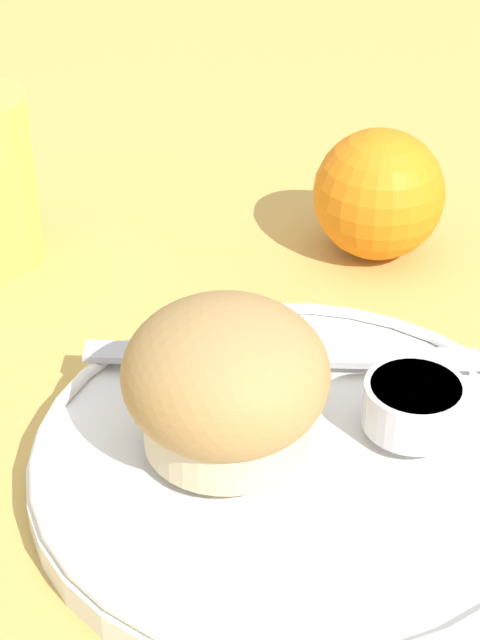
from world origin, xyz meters
name	(u,v)px	position (x,y,z in m)	size (l,w,h in m)	color
ground_plane	(311,477)	(0.00, 0.00, 0.00)	(3.00, 3.00, 0.00)	tan
plate	(296,467)	(-0.01, 0.00, 0.01)	(0.24, 0.24, 0.02)	white
muffin	(226,384)	(-0.04, 0.01, 0.05)	(0.09, 0.09, 0.07)	beige
cream_ramekin	(414,403)	(0.05, 0.01, 0.03)	(0.05, 0.05, 0.02)	silver
berry_pair	(240,391)	(-0.03, 0.03, 0.03)	(0.03, 0.02, 0.02)	maroon
butter_knife	(281,356)	(-0.01, 0.07, 0.02)	(0.20, 0.04, 0.00)	#B7B7BC
orange_fruit	(379,194)	(0.07, 0.20, 0.04)	(0.08, 0.08, 0.08)	orange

